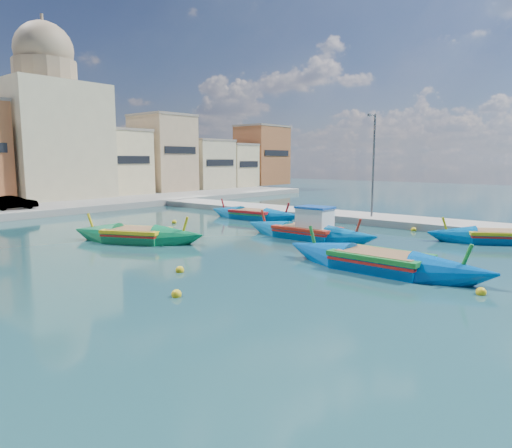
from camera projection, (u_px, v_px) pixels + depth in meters
ground at (311, 287)px, 17.03m from camera, size 160.00×160.00×0.00m
east_quay at (457, 226)px, 30.68m from camera, size 4.00×70.00×0.50m
north_townhouses at (21, 157)px, 46.37m from camera, size 83.20×7.87×10.19m
church_block at (48, 125)px, 48.82m from camera, size 10.00×10.00×19.10m
quay_street_lamp at (373, 165)px, 33.49m from camera, size 1.18×0.16×8.00m
luzzu_turquoise_cabin at (308, 232)px, 27.48m from camera, size 2.16×9.45×3.03m
luzzu_cyan_mid at (254, 216)px, 36.48m from camera, size 2.86×8.90×2.58m
luzzu_green at (137, 237)px, 26.36m from camera, size 5.56×8.68×2.70m
luzzu_blue_south at (380, 264)px, 19.53m from camera, size 2.44×9.81×2.82m
luzzu_cyan_south at (495, 238)px, 26.14m from camera, size 5.70×7.73×2.43m
mooring_buoys at (230, 255)px, 22.41m from camera, size 24.92×22.75×0.36m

